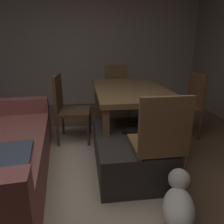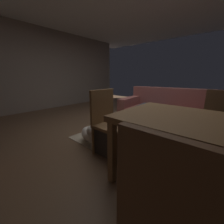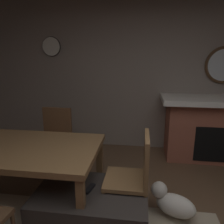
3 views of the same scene
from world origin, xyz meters
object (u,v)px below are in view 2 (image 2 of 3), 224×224
ottoman_coffee_table (139,144)px  dining_table (211,130)px  tv_remote (140,130)px  small_dog (89,133)px  dining_chair_south (176,219)px  dining_chair_north (219,122)px  dining_chair_west (108,118)px  couch (170,115)px

ottoman_coffee_table → dining_table: size_ratio=0.67×
tv_remote → small_dog: 0.88m
dining_chair_south → tv_remote: bearing=126.6°
dining_chair_north → dining_chair_west: (-1.22, -0.87, 0.00)m
couch → dining_table: 1.85m
ottoman_coffee_table → dining_chair_south: (0.79, -1.05, 0.33)m
ottoman_coffee_table → dining_chair_north: (0.80, 0.69, 0.33)m
tv_remote → small_dog: size_ratio=0.33×
tv_remote → dining_chair_west: size_ratio=0.17×
dining_chair_west → small_dog: (-0.40, -0.03, -0.34)m
couch → tv_remote: 1.43m
ottoman_coffee_table → dining_chair_north: dining_chair_north is taller
couch → ottoman_coffee_table: couch is taller
small_dog → couch: bearing=65.7°
dining_chair_west → dining_table: bearing=0.0°
couch → dining_chair_west: dining_chair_west is taller
ottoman_coffee_table → dining_chair_south: dining_chair_south is taller
ottoman_coffee_table → dining_chair_south: 1.36m
dining_table → small_dog: bearing=-179.0°
tv_remote → dining_chair_north: bearing=56.9°
couch → tv_remote: size_ratio=13.10×
dining_chair_west → dining_chair_south: (1.21, -0.87, 0.00)m
tv_remote → dining_chair_north: dining_chair_north is taller
dining_table → dining_chair_west: dining_chair_west is taller
dining_chair_west → ottoman_coffee_table: bearing=23.6°
dining_chair_south → couch: bearing=109.6°
ottoman_coffee_table → couch: bearing=93.4°
dining_chair_west → dining_chair_south: size_ratio=1.00×
dining_table → dining_chair_south: size_ratio=1.76×
dining_chair_west → dining_chair_south: 1.49m
small_dog → tv_remote: bearing=13.2°
tv_remote → dining_chair_north: 1.06m
tv_remote → dining_chair_north: size_ratio=0.17×
dining_table → dining_chair_south: bearing=-90.1°
dining_table → dining_chair_south: 0.88m
tv_remote → dining_table: size_ratio=0.10×
ottoman_coffee_table → dining_chair_west: dining_chair_west is taller
dining_chair_north → dining_chair_south: same height
dining_chair_north → tv_remote: bearing=-138.0°
ottoman_coffee_table → dining_chair_south: bearing=-53.1°
couch → dining_table: couch is taller
couch → dining_chair_west: 1.64m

